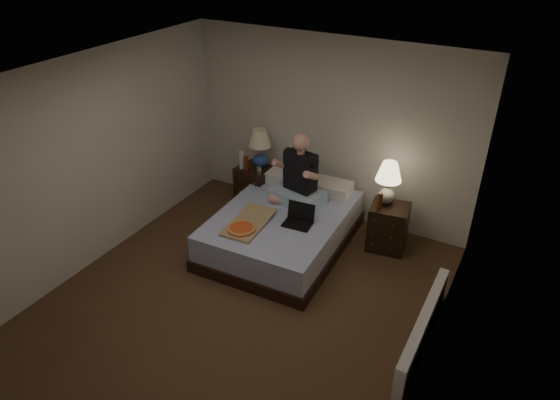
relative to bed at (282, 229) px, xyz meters
The scene contains 19 objects.
floor 1.20m from the bed, 84.21° to the right, with size 4.00×4.50×0.00m, color brown.
ceiling 2.54m from the bed, 84.21° to the right, with size 4.00×4.50×0.00m, color white.
wall_back 1.48m from the bed, 83.80° to the left, with size 4.00×2.50×0.00m, color beige.
wall_front 3.56m from the bed, 88.02° to the right, with size 4.00×2.50×0.00m, color beige.
wall_left 2.43m from the bed, 148.26° to the right, with size 4.50×2.50×0.00m, color beige.
wall_right 2.62m from the bed, 28.80° to the right, with size 4.50×2.50×0.00m, color beige.
bed is the anchor object (origin of this frame).
nightstand_left 1.06m from the bed, 139.78° to the left, with size 0.49×0.44×0.63m, color black.
nightstand_right 1.35m from the bed, 27.50° to the left, with size 0.47×0.42×0.61m, color black.
lamp_left 1.28m from the bed, 135.30° to the left, with size 0.32×0.32×0.56m, color navy, non-canonical shape.
lamp_right 1.45m from the bed, 31.63° to the left, with size 0.32×0.32×0.56m, color gray, non-canonical shape.
water_bottle 1.25m from the bed, 148.86° to the left, with size 0.07×0.07×0.25m, color silver.
soda_can 0.98m from the bed, 140.32° to the left, with size 0.07×0.07×0.10m, color #B6B6B1.
beer_bottle_left 1.14m from the bed, 147.87° to the left, with size 0.06×0.06×0.23m, color #60220D.
beer_bottle_right 1.29m from the bed, 24.06° to the left, with size 0.06×0.06×0.23m, color #532A0B.
person 0.80m from the bed, 84.29° to the left, with size 0.66×0.52×0.93m, color black, non-canonical shape.
laptop 0.50m from the bed, 26.77° to the right, with size 0.34×0.28×0.24m, color black, non-canonical shape.
pizza_box 0.70m from the bed, 109.42° to the right, with size 0.40×0.76×0.08m, color tan, non-canonical shape.
radiator 2.21m from the bed, 21.80° to the right, with size 0.10×1.60×0.40m, color white.
Camera 1 is at (2.46, -3.52, 3.79)m, focal length 32.00 mm.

